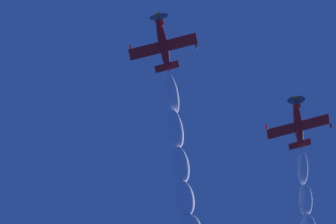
# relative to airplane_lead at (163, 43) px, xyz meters

# --- Properties ---
(airplane_lead) EXTENTS (7.15, 7.82, 3.15)m
(airplane_lead) POSITION_rel_airplane_lead_xyz_m (0.00, 0.00, 0.00)
(airplane_lead) COLOR red
(airplane_left_wingman) EXTENTS (7.16, 7.85, 3.05)m
(airplane_left_wingman) POSITION_rel_airplane_lead_xyz_m (-15.27, 12.47, -0.10)
(airplane_left_wingman) COLOR red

